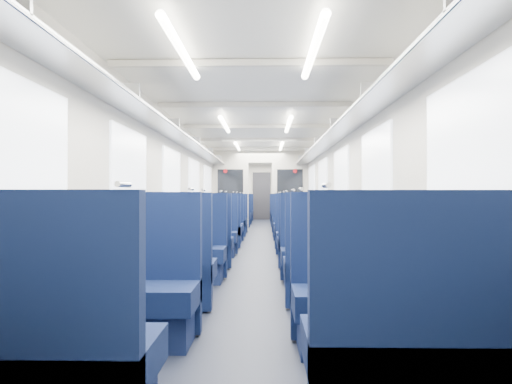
{
  "coord_description": "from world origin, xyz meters",
  "views": [
    {
      "loc": [
        0.15,
        -10.29,
        1.06
      ],
      "look_at": [
        -0.09,
        1.39,
        1.12
      ],
      "focal_mm": 31.81,
      "sensor_mm": 36.0,
      "label": 1
    }
  ],
  "objects": [
    {
      "name": "seat_25",
      "position": [
        0.83,
        6.35,
        0.34
      ],
      "size": [
        0.99,
        0.55,
        1.11
      ],
      "color": "#0D1A40",
      "rests_on": "floor"
    },
    {
      "name": "wall_right",
      "position": [
        1.4,
        0.0,
        1.18
      ],
      "size": [
        0.02,
        18.0,
        2.35
      ],
      "primitive_type": "cube",
      "color": "beige",
      "rests_on": "floor"
    },
    {
      "name": "seat_21",
      "position": [
        0.83,
        4.18,
        0.34
      ],
      "size": [
        0.99,
        0.55,
        1.11
      ],
      "color": "#0D1A40",
      "rests_on": "floor"
    },
    {
      "name": "seat_0",
      "position": [
        -0.83,
        -8.39,
        0.34
      ],
      "size": [
        0.99,
        0.55,
        1.11
      ],
      "color": "#0D1A40",
      "rests_on": "floor"
    },
    {
      "name": "seat_15",
      "position": [
        0.83,
        -0.2,
        0.34
      ],
      "size": [
        0.99,
        0.55,
        1.11
      ],
      "color": "#0D1A40",
      "rests_on": "floor"
    },
    {
      "name": "seat_2",
      "position": [
        -0.83,
        -7.04,
        0.34
      ],
      "size": [
        0.99,
        0.55,
        1.11
      ],
      "color": "#0D1A40",
      "rests_on": "floor"
    },
    {
      "name": "seat_27",
      "position": [
        0.83,
        7.53,
        0.34
      ],
      "size": [
        0.99,
        0.55,
        1.11
      ],
      "color": "#0D1A40",
      "rests_on": "floor"
    },
    {
      "name": "dado_left",
      "position": [
        -1.39,
        0.0,
        0.35
      ],
      "size": [
        0.03,
        17.9,
        0.7
      ],
      "primitive_type": "cube",
      "color": "#101936",
      "rests_on": "floor"
    },
    {
      "name": "seat_24",
      "position": [
        -0.83,
        6.31,
        0.34
      ],
      "size": [
        0.99,
        0.55,
        1.11
      ],
      "color": "#0D1A40",
      "rests_on": "floor"
    },
    {
      "name": "seat_12",
      "position": [
        -0.83,
        -1.3,
        0.34
      ],
      "size": [
        0.99,
        0.55,
        1.11
      ],
      "color": "#0D1A40",
      "rests_on": "floor"
    },
    {
      "name": "floor",
      "position": [
        0.0,
        0.0,
        0.0
      ],
      "size": [
        2.8,
        18.0,
        0.01
      ],
      "primitive_type": "cube",
      "color": "black",
      "rests_on": "ground"
    },
    {
      "name": "end_door",
      "position": [
        0.0,
        8.94,
        1.0
      ],
      "size": [
        0.75,
        0.06,
        2.0
      ],
      "primitive_type": "cube",
      "color": "black",
      "rests_on": "floor"
    },
    {
      "name": "seat_9",
      "position": [
        0.83,
        -3.74,
        0.34
      ],
      "size": [
        0.99,
        0.55,
        1.11
      ],
      "color": "#0D1A40",
      "rests_on": "floor"
    },
    {
      "name": "seat_13",
      "position": [
        0.83,
        -1.47,
        0.34
      ],
      "size": [
        0.99,
        0.55,
        1.11
      ],
      "color": "#0D1A40",
      "rests_on": "floor"
    },
    {
      "name": "seat_14",
      "position": [
        -0.83,
        -0.3,
        0.34
      ],
      "size": [
        0.99,
        0.55,
        1.11
      ],
      "color": "#0D1A40",
      "rests_on": "floor"
    },
    {
      "name": "seat_3",
      "position": [
        0.83,
        -7.15,
        0.34
      ],
      "size": [
        0.99,
        0.55,
        1.11
      ],
      "color": "#0D1A40",
      "rests_on": "floor"
    },
    {
      "name": "seat_20",
      "position": [
        -0.83,
        4.21,
        0.34
      ],
      "size": [
        0.99,
        0.55,
        1.11
      ],
      "color": "#0D1A40",
      "rests_on": "floor"
    },
    {
      "name": "seat_4",
      "position": [
        -0.83,
        -6.09,
        0.34
      ],
      "size": [
        0.99,
        0.55,
        1.11
      ],
      "color": "#0D1A40",
      "rests_on": "floor"
    },
    {
      "name": "seat_11",
      "position": [
        0.83,
        -2.55,
        0.34
      ],
      "size": [
        0.99,
        0.55,
        1.11
      ],
      "color": "#0D1A40",
      "rests_on": "floor"
    },
    {
      "name": "seat_18",
      "position": [
        -0.83,
        1.97,
        0.34
      ],
      "size": [
        0.99,
        0.55,
        1.11
      ],
      "color": "#0D1A40",
      "rests_on": "floor"
    },
    {
      "name": "bulkhead",
      "position": [
        -0.0,
        3.06,
        1.23
      ],
      "size": [
        2.8,
        0.1,
        2.35
      ],
      "color": "beige",
      "rests_on": "floor"
    },
    {
      "name": "seat_7",
      "position": [
        0.83,
        -4.89,
        0.34
      ],
      "size": [
        0.99,
        0.55,
        1.11
      ],
      "color": "#0D1A40",
      "rests_on": "floor"
    },
    {
      "name": "seat_1",
      "position": [
        0.83,
        -8.22,
        0.34
      ],
      "size": [
        0.99,
        0.55,
        1.11
      ],
      "color": "#0D1A40",
      "rests_on": "floor"
    },
    {
      "name": "seat_6",
      "position": [
        -0.83,
        -4.75,
        0.34
      ],
      "size": [
        0.99,
        0.55,
        1.11
      ],
      "color": "#0D1A40",
      "rests_on": "floor"
    },
    {
      "name": "wall_far",
      "position": [
        0.0,
        9.0,
        1.18
      ],
      "size": [
        2.8,
        0.02,
        2.35
      ],
      "primitive_type": "cube",
      "color": "beige",
      "rests_on": "floor"
    },
    {
      "name": "ceiling_fittings",
      "position": [
        0.0,
        -0.26,
        2.29
      ],
      "size": [
        2.7,
        16.06,
        0.11
      ],
      "color": "beige",
      "rests_on": "ceiling"
    },
    {
      "name": "seat_22",
      "position": [
        -0.83,
        5.33,
        0.34
      ],
      "size": [
        0.99,
        0.55,
        1.11
      ],
      "color": "#0D1A40",
      "rests_on": "floor"
    },
    {
      "name": "seat_10",
      "position": [
        -0.83,
        -2.5,
        0.34
      ],
      "size": [
        0.99,
        0.55,
        1.11
      ],
      "color": "#0D1A40",
      "rests_on": "floor"
    },
    {
      "name": "seat_19",
      "position": [
        0.83,
        2.02,
        0.34
      ],
      "size": [
        0.99,
        0.55,
        1.11
      ],
      "color": "#0D1A40",
      "rests_on": "floor"
    },
    {
      "name": "seat_5",
      "position": [
        0.83,
        -5.96,
        0.34
      ],
      "size": [
        0.99,
        0.55,
        1.11
      ],
      "color": "#0D1A40",
      "rests_on": "floor"
    },
    {
      "name": "seat_8",
      "position": [
        -0.83,
        -3.74,
        0.34
      ],
      "size": [
        0.99,
        0.55,
        1.11
      ],
      "color": "#0D1A40",
      "rests_on": "floor"
    },
    {
      "name": "wall_left",
      "position": [
        -1.4,
        0.0,
        1.18
      ],
      "size": [
        0.02,
        18.0,
        2.35
      ],
      "primitive_type": "cube",
      "color": "beige",
      "rests_on": "floor"
    },
    {
      "name": "seat_17",
      "position": [
        0.83,
        0.88,
        0.34
      ],
      "size": [
        0.99,
        0.55,
        1.11
      ],
      "color": "#0D1A40",
      "rests_on": "floor"
    },
    {
      "name": "dado_right",
      "position": [
        1.39,
        0.0,
        0.35
      ],
      "size": [
        0.03,
        17.9,
        0.7
      ],
      "primitive_type": "cube",
      "color": "#101936",
      "rests_on": "floor"
    },
    {
      "name": "seat_26",
      "position": [
        -0.83,
        7.65,
        0.34
      ],
      "size": [
        0.99,
        0.55,
        1.11
      ],
      "color": "#0D1A40",
      "rests_on": "floor"
    },
    {
      "name": "luggage_rack_left",
      "position": [
        -1.21,
        0.0,
        1.97
      ],
      "size": [
        0.36,
        17.4,
        0.18
      ],
      "color": "#B2B5BA",
      "rests_on": "wall_left"
    },
    {
      "name": "ceiling",
      "position": [
        0.0,
        0.0,
        2.35
      ],
      "size": [
        2.8,
        18.0,
        0.01
      ],
      "primitive_type": "cube",
      "color": "silver",
      "rests_on": "wall_left"
    },
    {
      "name": "seat_23",
      "position": [
        0.83,
        5.17,
        0.34
      ],
      "size": [
        0.99,
        0.55,
        1.11
      ],
      "color": "#0D1A40",
      "rests_on": "floor"
    },
    {
      "name": "luggage_rack_right",
      "position": [
        1.21,
        0.0,
        1.97
      ],
      "size": [
        0.36,
        17.4,
        0.18
      ],
      "color": "#B2B5BA",
      "rests_on": "wall_right"
    },
    {
      "name": "seat_16",
      "position": [
        -0.83,
        1.02,
        0.34
      ],
      "size": [
        0.99,
        0.55,
        1.11
      ],
      "color": "#0D1A40",
      "rests_on": "floor"
    },
    {
      "name": "windows",
      "position": [
        0.0,
        -0.46,
        1.42
      ],
      "size": [
        2.78,
        15.6,
        0.75
      ],
      "color": "white",
      "rests_on": "wall_left"
    }
  ]
}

